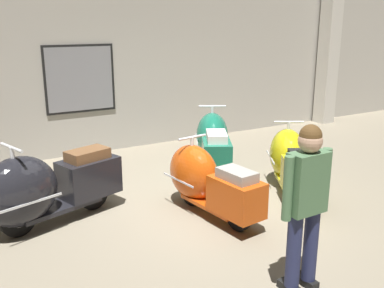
{
  "coord_description": "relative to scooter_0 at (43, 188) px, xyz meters",
  "views": [
    {
      "loc": [
        -2.83,
        -4.51,
        2.39
      ],
      "look_at": [
        0.07,
        0.58,
        0.74
      ],
      "focal_mm": 41.14,
      "sensor_mm": 36.0,
      "label": 1
    }
  ],
  "objects": [
    {
      "name": "showroom_back_wall",
      "position": [
        2.14,
        2.81,
        1.24
      ],
      "size": [
        18.0,
        0.63,
        3.45
      ],
      "color": "#ADA89E",
      "rests_on": "ground"
    },
    {
      "name": "scooter_1",
      "position": [
        1.87,
        -0.62,
        -0.05
      ],
      "size": [
        0.64,
        1.61,
        0.96
      ],
      "rotation": [
        0.0,
        0.0,
        1.69
      ],
      "color": "black",
      "rests_on": "ground"
    },
    {
      "name": "scooter_3",
      "position": [
        3.33,
        -0.58,
        -0.04
      ],
      "size": [
        1.19,
        1.61,
        0.98
      ],
      "rotation": [
        0.0,
        0.0,
        1.05
      ],
      "color": "black",
      "rests_on": "ground"
    },
    {
      "name": "scooter_2",
      "position": [
        2.89,
        0.8,
        -0.02
      ],
      "size": [
        1.21,
        1.7,
        1.02
      ],
      "rotation": [
        0.0,
        0.0,
        1.08
      ],
      "color": "black",
      "rests_on": "ground"
    },
    {
      "name": "scooter_0",
      "position": [
        0.0,
        0.0,
        0.0
      ],
      "size": [
        1.82,
        1.0,
        1.07
      ],
      "rotation": [
        0.0,
        0.0,
        -2.83
      ],
      "color": "black",
      "rests_on": "ground"
    },
    {
      "name": "ground_plane",
      "position": [
        1.96,
        -0.58,
        -0.49
      ],
      "size": [
        60.0,
        60.0,
        0.0
      ],
      "primitive_type": "plane",
      "color": "gray"
    },
    {
      "name": "visitor_0",
      "position": [
        1.75,
        -2.5,
        0.42
      ],
      "size": [
        0.53,
        0.25,
        1.56
      ],
      "rotation": [
        0.0,
        0.0,
        1.6
      ],
      "color": "black",
      "rests_on": "ground"
    }
  ]
}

